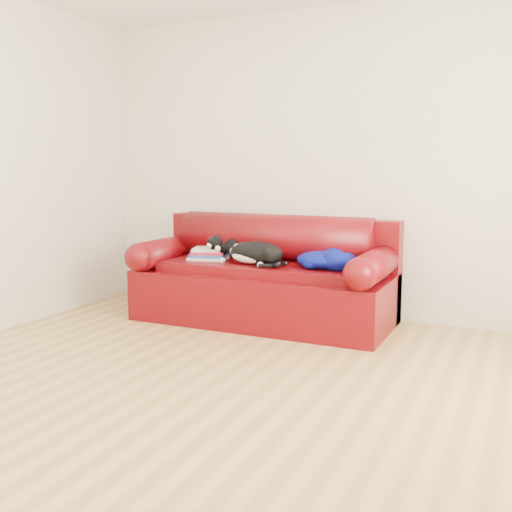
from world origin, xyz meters
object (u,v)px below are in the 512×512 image
at_px(blanket, 325,259).
at_px(cat, 255,253).
at_px(sofa_base, 263,293).
at_px(book_stack, 209,254).

bearing_deg(blanket, cat, -170.76).
xyz_separation_m(sofa_base, book_stack, (-0.48, -0.05, 0.31)).
relative_size(sofa_base, cat, 3.37).
bearing_deg(cat, book_stack, -174.02).
bearing_deg(blanket, sofa_base, 176.72).
distance_m(sofa_base, blanket, 0.63).
height_order(book_stack, cat, cat).
bearing_deg(book_stack, blanket, 1.25).
bearing_deg(book_stack, sofa_base, 6.33).
distance_m(book_stack, cat, 0.47).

